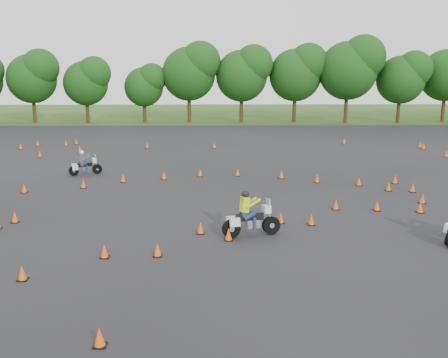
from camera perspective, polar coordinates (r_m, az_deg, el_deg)
name	(u,v)px	position (r m, az deg, el deg)	size (l,w,h in m)	color
ground	(226,230)	(20.00, 0.21, -5.87)	(140.00, 140.00, 0.00)	#2D5119
asphalt_pad	(223,193)	(25.76, -0.08, -1.62)	(62.00, 62.00, 0.00)	black
treeline	(225,85)	(53.85, 0.06, 10.71)	(86.83, 32.21, 10.46)	#163F12
traffic_cones	(220,191)	(25.19, -0.49, -1.42)	(36.10, 33.30, 0.45)	#EA5609
rider_grey	(85,162)	(31.21, -15.59, 1.85)	(1.96, 0.60, 1.52)	#45484D
rider_yellow	(252,214)	(19.04, 3.22, -4.01)	(2.31, 0.71, 1.79)	#C1C911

